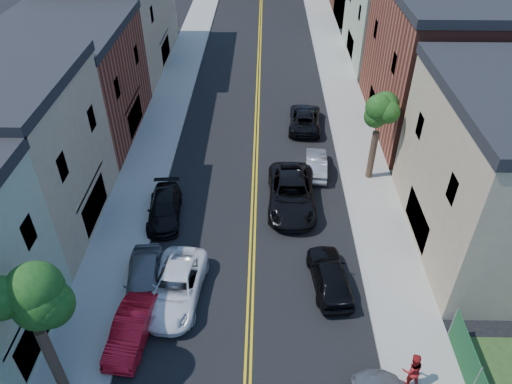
# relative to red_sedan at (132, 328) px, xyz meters

# --- Properties ---
(sidewalk_left) EXTENTS (3.20, 100.00, 0.15)m
(sidewalk_left) POSITION_rel_red_sedan_xyz_m (-2.40, 23.32, -0.64)
(sidewalk_left) COLOR gray
(sidewalk_left) RESTS_ON ground
(sidewalk_right) EXTENTS (3.20, 100.00, 0.15)m
(sidewalk_right) POSITION_rel_red_sedan_xyz_m (13.40, 23.32, -0.64)
(sidewalk_right) COLOR gray
(sidewalk_right) RESTS_ON ground
(curb_left) EXTENTS (0.30, 100.00, 0.15)m
(curb_left) POSITION_rel_red_sedan_xyz_m (-0.65, 23.32, -0.64)
(curb_left) COLOR gray
(curb_left) RESTS_ON ground
(curb_right) EXTENTS (0.30, 100.00, 0.15)m
(curb_right) POSITION_rel_red_sedan_xyz_m (11.65, 23.32, -0.64)
(curb_right) COLOR gray
(curb_right) RESTS_ON ground
(bldg_left_tan_near) EXTENTS (9.00, 10.00, 9.00)m
(bldg_left_tan_near) POSITION_rel_red_sedan_xyz_m (-8.50, 8.32, 3.79)
(bldg_left_tan_near) COLOR #998466
(bldg_left_tan_near) RESTS_ON ground
(bldg_left_brick) EXTENTS (9.00, 12.00, 8.00)m
(bldg_left_brick) POSITION_rel_red_sedan_xyz_m (-8.50, 19.32, 3.29)
(bldg_left_brick) COLOR brown
(bldg_left_brick) RESTS_ON ground
(bldg_left_tan_far) EXTENTS (9.00, 16.00, 9.50)m
(bldg_left_tan_far) POSITION_rel_red_sedan_xyz_m (-8.50, 33.32, 4.04)
(bldg_left_tan_far) COLOR #998466
(bldg_left_tan_far) RESTS_ON ground
(bldg_right_brick) EXTENTS (9.00, 14.00, 10.00)m
(bldg_right_brick) POSITION_rel_red_sedan_xyz_m (19.50, 21.32, 4.29)
(bldg_right_brick) COLOR brown
(bldg_right_brick) RESTS_ON ground
(bldg_right_palegrn) EXTENTS (9.00, 12.00, 8.50)m
(bldg_right_palegrn) POSITION_rel_red_sedan_xyz_m (19.50, 35.32, 3.54)
(bldg_right_palegrn) COLOR gray
(bldg_right_palegrn) RESTS_ON ground
(tree_left_mid) EXTENTS (5.20, 5.20, 9.29)m
(tree_left_mid) POSITION_rel_red_sedan_xyz_m (-2.38, -2.67, 5.87)
(tree_left_mid) COLOR #36221B
(tree_left_mid) RESTS_ON sidewalk_left
(tree_right_far) EXTENTS (4.40, 4.40, 8.03)m
(tree_right_far) POSITION_rel_red_sedan_xyz_m (13.42, 13.32, 5.04)
(tree_right_far) COLOR #36221B
(tree_right_far) RESTS_ON sidewalk_right
(red_sedan) EXTENTS (1.99, 4.48, 1.43)m
(red_sedan) POSITION_rel_red_sedan_xyz_m (0.00, 0.00, 0.00)
(red_sedan) COLOR #B30B1A
(red_sedan) RESTS_ON ground
(white_pickup) EXTENTS (3.00, 5.68, 1.52)m
(white_pickup) POSITION_rel_red_sedan_xyz_m (1.70, 2.50, 0.05)
(white_pickup) COLOR white
(white_pickup) RESTS_ON ground
(grey_car_left) EXTENTS (2.48, 4.99, 1.63)m
(grey_car_left) POSITION_rel_red_sedan_xyz_m (0.00, 2.92, 0.10)
(grey_car_left) COLOR #575A5E
(grey_car_left) RESTS_ON ground
(black_car_left) EXTENTS (2.31, 4.90, 1.38)m
(black_car_left) POSITION_rel_red_sedan_xyz_m (0.00, 8.91, -0.02)
(black_car_left) COLOR black
(black_car_left) RESTS_ON ground
(black_car_right) EXTENTS (2.36, 4.78, 1.57)m
(black_car_right) POSITION_rel_red_sedan_xyz_m (9.64, 3.45, 0.07)
(black_car_right) COLOR black
(black_car_right) RESTS_ON ground
(silver_car_right) EXTENTS (1.71, 4.17, 1.34)m
(silver_car_right) POSITION_rel_red_sedan_xyz_m (9.79, 14.00, -0.04)
(silver_car_right) COLOR #9DA0A5
(silver_car_right) RESTS_ON ground
(dark_car_right_far) EXTENTS (2.84, 5.46, 1.47)m
(dark_car_right_far) POSITION_rel_red_sedan_xyz_m (9.39, 20.45, 0.02)
(dark_car_right_far) COLOR black
(dark_car_right_far) RESTS_ON ground
(black_suv_lane) EXTENTS (3.03, 6.46, 1.79)m
(black_suv_lane) POSITION_rel_red_sedan_xyz_m (7.90, 10.26, 0.18)
(black_suv_lane) COLOR black
(black_suv_lane) RESTS_ON ground
(pedestrian_right) EXTENTS (0.97, 0.79, 1.88)m
(pedestrian_right) POSITION_rel_red_sedan_xyz_m (12.51, -2.15, 0.38)
(pedestrian_right) COLOR #A1181B
(pedestrian_right) RESTS_ON sidewalk_right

